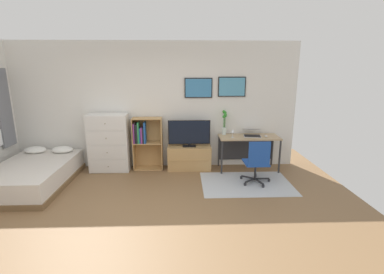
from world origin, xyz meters
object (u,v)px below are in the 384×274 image
Objects in this scene: bookshelf at (145,140)px; laptop at (252,133)px; wine_glass at (233,131)px; television at (189,133)px; tv_stand at (189,158)px; office_chair at (257,161)px; dresser at (109,143)px; computer_mouse at (266,136)px; bamboo_vase at (224,122)px; bed at (33,174)px; desk at (248,142)px.

bookshelf is 2.59× the size of laptop.
television is at bearing 171.51° from wine_glass.
office_chair is (1.25, -0.87, 0.20)m from tv_stand.
bookshelf is 1.88m from wine_glass.
dresser reaches higher than tv_stand.
television is 8.58× the size of computer_mouse.
computer_mouse is 0.92m from bamboo_vase.
bed is 2.21m from bookshelf.
bamboo_vase is (-0.49, 0.98, 0.57)m from office_chair.
computer_mouse is at bearing 63.02° from office_chair.
wine_glass is (0.14, -0.27, -0.15)m from bamboo_vase.
dresser reaches higher than bed.
bed is at bearing -165.09° from tv_stand.
office_chair is at bearing -1.19° from bed.
tv_stand is at bearing 170.13° from wine_glass.
bed is 3.72× the size of bamboo_vase.
dresser reaches higher than desk.
television is at bearing -178.96° from desk.
tv_stand is 5.15× the size of wine_glass.
computer_mouse is 0.58× the size of wine_glass.
bamboo_vase reaches higher than bookshelf.
television is (2.95, 0.76, 0.58)m from bed.
dresser reaches higher than computer_mouse.
wine_glass is at bearing 9.24° from bed.
bed is at bearing -165.50° from television.
dresser is at bearing 163.03° from office_chair.
wine_glass is (1.86, -0.21, 0.22)m from bookshelf.
television is 0.81m from bamboo_vase.
computer_mouse is (1.61, -0.14, 0.50)m from tv_stand.
television reaches higher than bed.
dresser is 2.97m from desk.
office_chair reaches higher than bed.
tv_stand is 2.13× the size of laptop.
tv_stand is at bearing 0.51° from dresser.
bamboo_vase reaches higher than tv_stand.
television is (1.70, -0.01, 0.19)m from dresser.
tv_stand is 1.09m from bamboo_vase.
bookshelf is at bearing -173.53° from laptop.
bed is 3.05m from tv_stand.
tv_stand is 0.54m from television.
bamboo_vase is (2.46, 0.13, 0.41)m from dresser.
tv_stand is (0.95, -0.05, -0.40)m from bookshelf.
tv_stand is at bearing 175.20° from computer_mouse.
desk is (4.22, 0.79, 0.38)m from bed.
bed is 4.40m from laptop.
dresser is 0.97× the size of desk.
computer_mouse reaches higher than desk.
wine_glass reaches higher than tv_stand.
office_chair is 0.90m from wine_glass.
laptop is at bearing -0.87° from tv_stand.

